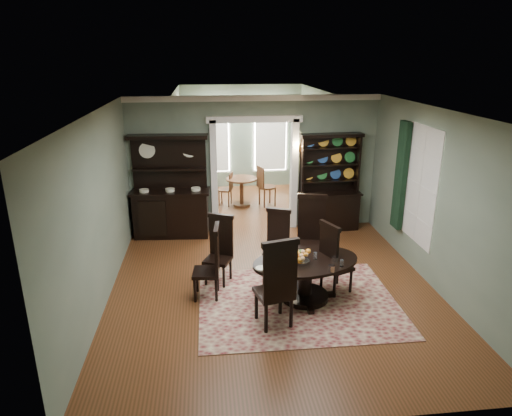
{
  "coord_description": "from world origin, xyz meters",
  "views": [
    {
      "loc": [
        -1.07,
        -6.85,
        3.84
      ],
      "look_at": [
        -0.23,
        0.6,
        1.29
      ],
      "focal_mm": 32.0,
      "sensor_mm": 36.0,
      "label": 1
    }
  ],
  "objects_px": {
    "dining_table": "(305,272)",
    "sideboard": "(171,202)",
    "parlor_table": "(242,188)",
    "welsh_dresser": "(329,195)"
  },
  "relations": [
    {
      "from": "dining_table",
      "to": "sideboard",
      "type": "bearing_deg",
      "value": 114.38
    },
    {
      "from": "sideboard",
      "to": "dining_table",
      "type": "bearing_deg",
      "value": -49.09
    },
    {
      "from": "parlor_table",
      "to": "sideboard",
      "type": "bearing_deg",
      "value": -132.27
    },
    {
      "from": "dining_table",
      "to": "welsh_dresser",
      "type": "height_order",
      "value": "welsh_dresser"
    },
    {
      "from": "welsh_dresser",
      "to": "parlor_table",
      "type": "xyz_separation_m",
      "value": [
        -1.84,
        1.84,
        -0.3
      ]
    },
    {
      "from": "sideboard",
      "to": "parlor_table",
      "type": "bearing_deg",
      "value": 51.6
    },
    {
      "from": "parlor_table",
      "to": "dining_table",
      "type": "bearing_deg",
      "value": -82.7
    },
    {
      "from": "dining_table",
      "to": "welsh_dresser",
      "type": "bearing_deg",
      "value": 56.12
    },
    {
      "from": "dining_table",
      "to": "sideboard",
      "type": "height_order",
      "value": "sideboard"
    },
    {
      "from": "dining_table",
      "to": "sideboard",
      "type": "xyz_separation_m",
      "value": [
        -2.32,
        3.08,
        0.29
      ]
    }
  ]
}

